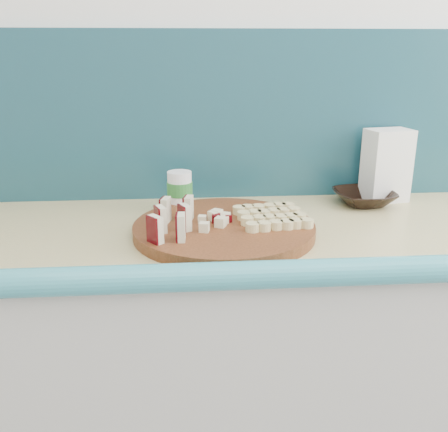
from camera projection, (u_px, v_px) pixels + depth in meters
The scene contains 10 objects.
kitchen_counter at pixel (302, 370), 1.47m from camera, with size 2.20×0.63×0.91m.
backsplash at pixel (292, 116), 1.52m from camera, with size 2.20×0.02×0.50m, color teal.
cutting_board at pixel (224, 229), 1.25m from camera, with size 0.46×0.46×0.03m, color #40200D.
apple_wedges at pixel (172, 218), 1.19m from camera, with size 0.10×0.19×0.06m.
apple_chunks at pixel (212, 220), 1.24m from camera, with size 0.07×0.08×0.02m.
banana_slices at pixel (272, 216), 1.27m from camera, with size 0.19×0.19×0.02m.
brown_bowl at pixel (364, 198), 1.49m from camera, with size 0.18×0.18×0.04m, color black.
flour_bag at pixel (386, 165), 1.51m from camera, with size 0.13×0.09×0.22m, color white.
canister at pixel (180, 191), 1.42m from camera, with size 0.07×0.07×0.12m.
banana_peel at pixel (233, 214), 1.40m from camera, with size 0.24×0.20×0.01m.
Camera 1 is at (-0.23, 0.27, 1.35)m, focal length 40.00 mm.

